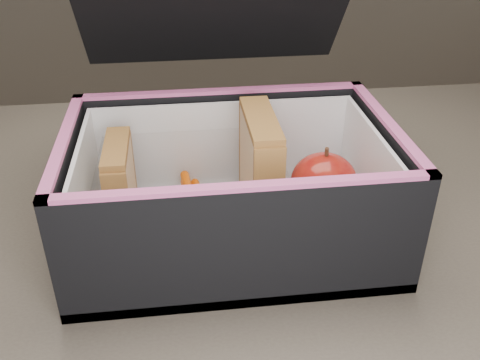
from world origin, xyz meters
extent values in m
cube|color=#62584A|center=(0.00, 0.00, 0.73)|extent=(1.20, 0.80, 0.03)
cube|color=#382D26|center=(0.55, 0.35, 0.36)|extent=(0.05, 0.05, 0.72)
cube|color=black|center=(0.01, 0.17, 0.96)|extent=(0.32, 0.13, 0.17)
cube|color=#D8B586|center=(-0.11, 0.01, 0.81)|extent=(0.01, 0.08, 0.09)
cube|color=#D25C75|center=(-0.11, 0.01, 0.81)|extent=(0.01, 0.08, 0.08)
cube|color=#D8B586|center=(-0.10, 0.01, 0.81)|extent=(0.01, 0.08, 0.09)
cube|color=brown|center=(-0.11, 0.01, 0.86)|extent=(0.02, 0.08, 0.01)
cube|color=#D8B586|center=(0.03, 0.01, 0.82)|extent=(0.01, 0.10, 0.11)
cube|color=#D25C75|center=(0.04, 0.01, 0.82)|extent=(0.01, 0.10, 0.10)
cube|color=#D8B586|center=(0.05, 0.01, 0.82)|extent=(0.01, 0.10, 0.11)
cube|color=brown|center=(0.04, 0.01, 0.88)|extent=(0.03, 0.11, 0.01)
cylinder|color=#F85900|center=(-0.03, 0.00, 0.77)|extent=(0.02, 0.08, 0.01)
cylinder|color=#F85900|center=(-0.04, -0.01, 0.79)|extent=(0.01, 0.08, 0.01)
cylinder|color=#F85900|center=(-0.05, -0.02, 0.80)|extent=(0.02, 0.08, 0.01)
cylinder|color=#F85900|center=(-0.04, 0.04, 0.77)|extent=(0.02, 0.08, 0.01)
cylinder|color=#F85900|center=(-0.05, 0.00, 0.79)|extent=(0.01, 0.08, 0.01)
cylinder|color=#F85900|center=(-0.03, -0.02, 0.80)|extent=(0.02, 0.08, 0.01)
cylinder|color=#F85900|center=(-0.04, 0.01, 0.77)|extent=(0.02, 0.08, 0.01)
cylinder|color=#F85900|center=(-0.04, 0.04, 0.79)|extent=(0.02, 0.08, 0.01)
cylinder|color=#F85900|center=(-0.02, -0.02, 0.80)|extent=(0.02, 0.08, 0.01)
cylinder|color=#F85900|center=(-0.02, 0.03, 0.77)|extent=(0.02, 0.08, 0.01)
cube|color=white|center=(0.10, 0.01, 0.77)|extent=(0.10, 0.10, 0.01)
ellipsoid|color=maroon|center=(0.11, 0.00, 0.81)|extent=(0.09, 0.09, 0.07)
cylinder|color=#492B1A|center=(0.11, 0.00, 0.84)|extent=(0.01, 0.01, 0.01)
camera|label=1|loc=(-0.04, -0.46, 1.10)|focal=40.00mm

